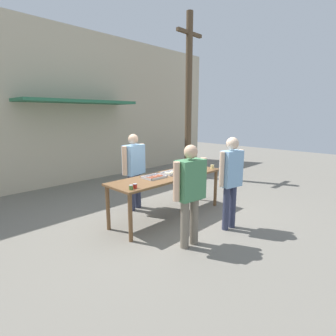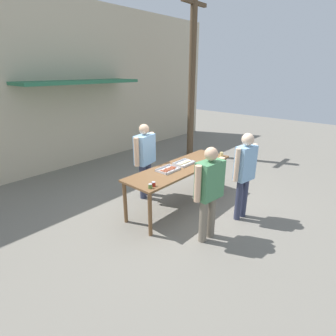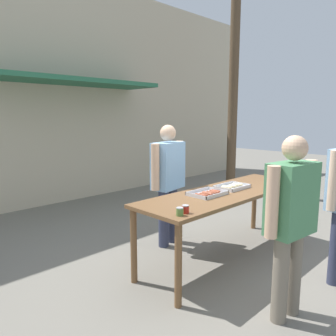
% 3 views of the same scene
% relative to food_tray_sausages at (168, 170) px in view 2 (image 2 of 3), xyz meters
% --- Properties ---
extents(ground_plane, '(24.00, 24.00, 0.00)m').
position_rel_food_tray_sausages_xyz_m(ground_plane, '(0.33, -0.05, -0.87)').
color(ground_plane, slate).
extents(building_facade_back, '(12.00, 1.11, 4.50)m').
position_rel_food_tray_sausages_xyz_m(building_facade_back, '(0.33, 3.93, 1.38)').
color(building_facade_back, beige).
rests_on(building_facade_back, ground).
extents(serving_table, '(2.55, 0.78, 0.86)m').
position_rel_food_tray_sausages_xyz_m(serving_table, '(0.33, -0.05, -0.11)').
color(serving_table, brown).
rests_on(serving_table, ground).
extents(food_tray_sausages, '(0.42, 0.31, 0.04)m').
position_rel_food_tray_sausages_xyz_m(food_tray_sausages, '(0.00, 0.00, 0.00)').
color(food_tray_sausages, silver).
rests_on(food_tray_sausages, serving_table).
extents(food_tray_buns, '(0.42, 0.29, 0.06)m').
position_rel_food_tray_sausages_xyz_m(food_tray_buns, '(0.50, -0.00, 0.01)').
color(food_tray_buns, silver).
rests_on(food_tray_buns, serving_table).
extents(condiment_jar_mustard, '(0.07, 0.07, 0.08)m').
position_rel_food_tray_sausages_xyz_m(condiment_jar_mustard, '(-0.81, -0.32, 0.03)').
color(condiment_jar_mustard, '#567A38').
rests_on(condiment_jar_mustard, serving_table).
extents(condiment_jar_ketchup, '(0.07, 0.07, 0.08)m').
position_rel_food_tray_sausages_xyz_m(condiment_jar_ketchup, '(-0.71, -0.31, 0.03)').
color(condiment_jar_ketchup, '#B22319').
rests_on(condiment_jar_ketchup, serving_table).
extents(beer_cup, '(0.08, 0.08, 0.10)m').
position_rel_food_tray_sausages_xyz_m(beer_cup, '(1.47, -0.32, 0.03)').
color(beer_cup, '#DBC67A').
rests_on(beer_cup, serving_table).
extents(person_server_behind_table, '(0.67, 0.35, 1.65)m').
position_rel_food_tray_sausages_xyz_m(person_server_behind_table, '(0.13, 0.78, 0.10)').
color(person_server_behind_table, '#333851').
rests_on(person_server_behind_table, ground).
extents(person_customer_holding_hotdog, '(0.65, 0.30, 1.61)m').
position_rel_food_tray_sausages_xyz_m(person_customer_holding_hotdog, '(-0.31, -1.14, 0.08)').
color(person_customer_holding_hotdog, '#756B5B').
rests_on(person_customer_holding_hotdog, ground).
extents(person_customer_with_cup, '(0.55, 0.28, 1.67)m').
position_rel_food_tray_sausages_xyz_m(person_customer_with_cup, '(0.69, -1.25, 0.13)').
color(person_customer_with_cup, '#333851').
rests_on(person_customer_with_cup, ground).
extents(utility_pole, '(1.10, 0.21, 5.08)m').
position_rel_food_tray_sausages_xyz_m(utility_pole, '(3.30, 1.94, 1.76)').
color(utility_pole, brown).
rests_on(utility_pole, ground).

